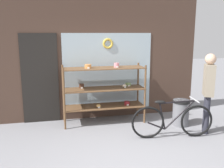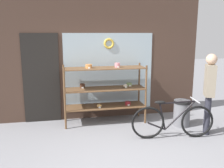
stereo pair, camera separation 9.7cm
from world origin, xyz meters
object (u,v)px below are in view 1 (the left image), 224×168
at_px(trash_bin, 181,111).
at_px(display_case, 104,88).
at_px(bicycle, 172,121).
at_px(pedestrian, 208,87).

bearing_deg(trash_bin, display_case, 160.48).
bearing_deg(trash_bin, bicycle, -130.40).
distance_m(pedestrian, trash_bin, 0.91).
xyz_separation_m(display_case, pedestrian, (1.98, -1.13, 0.17)).
relative_size(display_case, trash_bin, 3.16).
relative_size(display_case, bicycle, 1.14).
bearing_deg(pedestrian, display_case, 82.86).
relative_size(pedestrian, trash_bin, 2.82).
bearing_deg(pedestrian, trash_bin, 52.12).
bearing_deg(display_case, pedestrian, -29.65).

